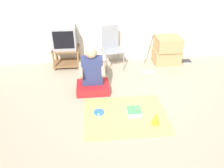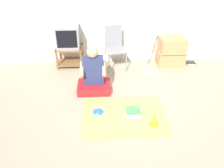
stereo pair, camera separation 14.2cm
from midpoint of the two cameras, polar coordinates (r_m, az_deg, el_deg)
The scene contains 14 objects.
ground_plane at distance 3.44m, azimuth 4.86°, elevation -7.44°, with size 16.00×16.00×0.00m, color tan.
wall_back at distance 4.73m, azimuth 1.19°, elevation 20.68°, with size 6.40×0.06×2.55m.
tv_stand at distance 4.80m, azimuth -12.63°, elevation 7.28°, with size 0.56×0.44×0.42m.
tv at distance 4.66m, azimuth -13.19°, elevation 11.75°, with size 0.46×0.41×0.45m.
folding_chair at distance 4.56m, azimuth -1.04°, elevation 10.15°, with size 0.47×0.46×0.89m.
cardboard_box_stack at distance 4.96m, azimuth 13.40°, elevation 8.60°, with size 0.57×0.47×0.60m.
dust_mop at distance 4.52m, azimuth 8.53°, elevation 7.50°, with size 0.28×0.46×1.20m.
book_pile at distance 5.20m, azimuth 17.99°, elevation 5.66°, with size 0.19×0.15×0.05m.
person_seated at distance 3.83m, azimuth -6.20°, elevation 2.03°, with size 0.57×0.43×0.90m.
party_cloth at distance 3.38m, azimuth 2.29°, elevation -8.19°, with size 1.27×0.99×0.01m.
birthday_cake at distance 3.39m, azimuth 4.55°, elevation -7.21°, with size 0.22×0.22×0.14m.
party_hat_blue at distance 3.22m, azimuth 10.21°, elevation -8.73°, with size 0.13×0.13×0.20m.
paper_plate at distance 3.43m, azimuth -4.62°, elevation -7.37°, with size 0.17×0.17×0.01m.
plastic_spoon_near at distance 3.38m, azimuth -4.69°, elevation -8.12°, with size 0.05×0.14×0.01m.
Camera 1 is at (-0.62, -2.63, 2.15)m, focal length 35.00 mm.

